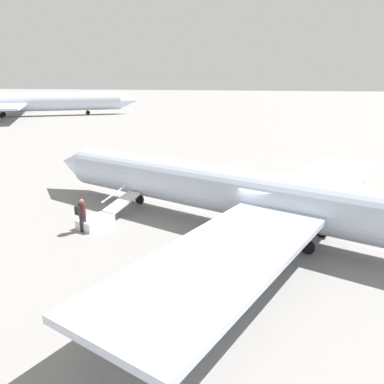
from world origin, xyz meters
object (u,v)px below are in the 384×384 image
Objects in this scene: passenger at (82,213)px; boarding_stairs at (101,218)px; airplane_main at (284,200)px; airplane_far_right at (17,102)px.

boarding_stairs is at bearing 0.13° from passenger.
passenger is (0.38, 1.20, 0.64)m from boarding_stairs.
airplane_main is 10.11m from passenger.
passenger is (9.83, 2.14, -0.94)m from airplane_main.
passenger is (-49.34, 53.33, -2.07)m from airplane_far_right.
passenger is at bearing 30.04° from airplane_main.
airplane_far_right reaches higher than passenger.
boarding_stairs is 2.37× the size of passenger.
airplane_main is at bearing -59.96° from passenger.
boarding_stairs is at bearing -81.51° from airplane_far_right.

